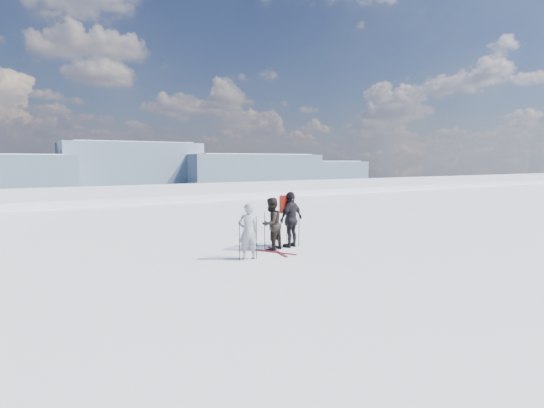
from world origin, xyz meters
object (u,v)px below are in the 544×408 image
(skis_loose, at_px, (275,252))
(skier_pack, at_px, (291,219))
(skier_grey, at_px, (248,231))
(skier_dark, at_px, (271,224))

(skis_loose, bearing_deg, skier_pack, 26.22)
(skier_pack, bearing_deg, skier_grey, 3.04)
(skier_grey, distance_m, skier_dark, 1.57)
(skier_pack, height_order, skis_loose, skier_pack)
(skier_grey, height_order, skier_dark, skier_dark)
(skier_grey, distance_m, skier_pack, 2.39)
(skier_grey, relative_size, skier_pack, 0.89)
(skier_dark, xyz_separation_m, skis_loose, (-0.08, -0.40, -0.90))
(skier_pack, bearing_deg, skis_loose, 7.35)
(skier_grey, xyz_separation_m, skier_pack, (2.21, 0.89, 0.11))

